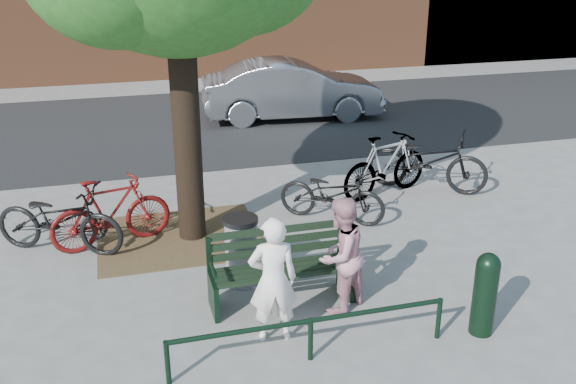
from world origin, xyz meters
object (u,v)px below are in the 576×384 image
object	(u,v)px
person_right	(340,255)
bollard	(485,291)
parked_car	(292,90)
bicycle_c	(332,194)
park_bench	(280,265)
person_left	(273,280)
litter_bin	(241,251)

from	to	relation	value
person_right	bollard	xyz separation A→B (m)	(1.39, -0.93, -0.18)
bollard	parked_car	xyz separation A→B (m)	(0.50, 9.64, 0.19)
bicycle_c	person_right	bearing A→B (deg)	-160.08
park_bench	bicycle_c	size ratio (longest dim) A/B	1.00
person_left	parked_car	size ratio (longest dim) A/B	0.34
park_bench	person_left	distance (m)	0.87
park_bench	bollard	xyz separation A→B (m)	(2.03, -1.31, 0.06)
person_left	litter_bin	xyz separation A→B (m)	(-0.09, 1.30, -0.27)
person_right	park_bench	bearing A→B (deg)	-63.63
park_bench	person_right	size ratio (longest dim) A/B	1.21
person_right	litter_bin	distance (m)	1.38
bicycle_c	litter_bin	bearing A→B (deg)	168.89
person_right	bicycle_c	world-z (taller)	person_right
person_right	person_left	bearing A→B (deg)	-9.41
bollard	bicycle_c	size ratio (longest dim) A/B	0.58
park_bench	person_left	size ratio (longest dim) A/B	1.18
parked_car	bicycle_c	bearing A→B (deg)	174.91
park_bench	bollard	bearing A→B (deg)	-32.90
person_left	bicycle_c	size ratio (longest dim) A/B	0.85
park_bench	parked_car	bearing A→B (deg)	73.14
litter_bin	parked_car	distance (m)	8.33
park_bench	parked_car	size ratio (longest dim) A/B	0.39
park_bench	parked_car	world-z (taller)	parked_car
park_bench	person_right	xyz separation A→B (m)	(0.64, -0.38, 0.24)
litter_bin	park_bench	bearing A→B (deg)	-54.52
person_left	bicycle_c	distance (m)	3.38
bollard	park_bench	bearing A→B (deg)	147.10
person_right	bicycle_c	size ratio (longest dim) A/B	0.83
litter_bin	parked_car	xyz separation A→B (m)	(2.90, 7.81, 0.25)
bicycle_c	parked_car	bearing A→B (deg)	27.02
person_left	bicycle_c	xyz separation A→B (m)	(1.70, 2.90, -0.28)
park_bench	person_left	bearing A→B (deg)	-109.65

